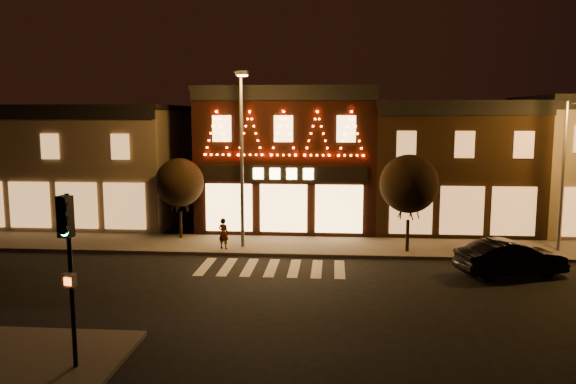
# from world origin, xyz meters

# --- Properties ---
(ground) EXTENTS (120.00, 120.00, 0.00)m
(ground) POSITION_xyz_m (0.00, 0.00, 0.00)
(ground) COLOR black
(ground) RESTS_ON ground
(sidewalk_far) EXTENTS (44.00, 4.00, 0.15)m
(sidewalk_far) POSITION_xyz_m (2.00, 8.00, 0.07)
(sidewalk_far) COLOR #47423D
(sidewalk_far) RESTS_ON ground
(building_left) EXTENTS (12.20, 8.28, 7.30)m
(building_left) POSITION_xyz_m (-13.00, 13.99, 3.66)
(building_left) COLOR #7F715A
(building_left) RESTS_ON ground
(building_pulp) EXTENTS (10.20, 8.34, 8.30)m
(building_pulp) POSITION_xyz_m (0.00, 13.98, 4.16)
(building_pulp) COLOR black
(building_pulp) RESTS_ON ground
(building_right_a) EXTENTS (9.20, 8.28, 7.50)m
(building_right_a) POSITION_xyz_m (9.50, 13.99, 3.76)
(building_right_a) COLOR #372413
(building_right_a) RESTS_ON ground
(traffic_signal_near) EXTENTS (0.37, 0.49, 4.62)m
(traffic_signal_near) POSITION_xyz_m (-4.04, -6.71, 3.41)
(traffic_signal_near) COLOR black
(traffic_signal_near) RESTS_ON sidewalk_near
(streetlamp_mid) EXTENTS (0.73, 1.98, 8.64)m
(streetlamp_mid) POSITION_xyz_m (-1.79, 7.12, 5.22)
(streetlamp_mid) COLOR #59595E
(streetlamp_mid) RESTS_ON sidewalk_far
(streetlamp_right) EXTENTS (0.53, 1.66, 7.23)m
(streetlamp_right) POSITION_xyz_m (13.73, 7.57, 4.39)
(streetlamp_right) COLOR #59595E
(streetlamp_right) RESTS_ON sidewalk_far
(tree_left) EXTENTS (2.57, 2.57, 4.30)m
(tree_left) POSITION_xyz_m (-5.48, 9.08, 3.16)
(tree_left) COLOR black
(tree_left) RESTS_ON sidewalk_far
(tree_right) EXTENTS (2.82, 2.82, 4.72)m
(tree_right) POSITION_xyz_m (6.31, 7.03, 3.45)
(tree_right) COLOR black
(tree_right) RESTS_ON sidewalk_far
(dark_sedan) EXTENTS (4.79, 2.71, 1.50)m
(dark_sedan) POSITION_xyz_m (10.20, 3.71, 0.75)
(dark_sedan) COLOR black
(dark_sedan) RESTS_ON ground
(pedestrian) EXTENTS (0.66, 0.55, 1.54)m
(pedestrian) POSITION_xyz_m (-2.71, 6.81, 0.92)
(pedestrian) COLOR gray
(pedestrian) RESTS_ON sidewalk_far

